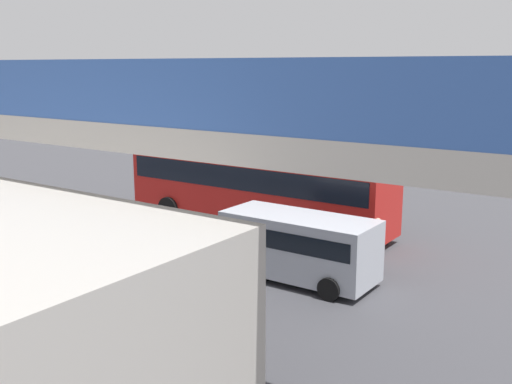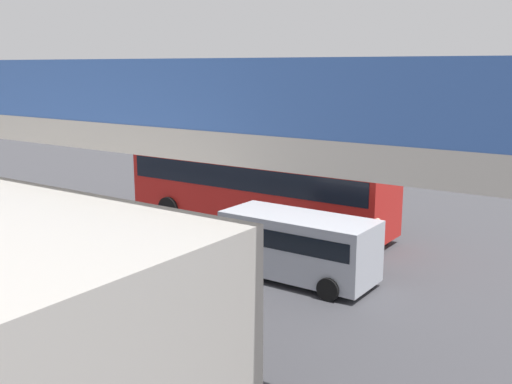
# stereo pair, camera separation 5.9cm
# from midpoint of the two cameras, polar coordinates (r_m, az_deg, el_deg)

# --- Properties ---
(ground) EXTENTS (80.00, 80.00, 0.00)m
(ground) POSITION_cam_midpoint_polar(r_m,az_deg,el_deg) (24.94, 0.32, -3.23)
(ground) COLOR #424247
(city_bus) EXTENTS (11.54, 2.85, 3.15)m
(city_bus) POSITION_cam_midpoint_polar(r_m,az_deg,el_deg) (24.33, 0.10, 0.94)
(city_bus) COLOR red
(city_bus) RESTS_ON ground
(parked_van) EXTENTS (4.80, 2.17, 2.05)m
(parked_van) POSITION_cam_midpoint_polar(r_m,az_deg,el_deg) (18.52, 4.18, -4.89)
(parked_van) COLOR #B7BCC6
(parked_van) RESTS_ON ground
(pedestrian) EXTENTS (0.38, 0.38, 1.79)m
(pedestrian) POSITION_cam_midpoint_polar(r_m,az_deg,el_deg) (19.64, 11.53, -5.01)
(pedestrian) COLOR #2D2D38
(pedestrian) RESTS_ON ground
(traffic_sign) EXTENTS (0.08, 0.60, 2.80)m
(traffic_sign) POSITION_cam_midpoint_polar(r_m,az_deg,el_deg) (26.55, 11.34, 1.65)
(traffic_sign) COLOR slate
(traffic_sign) RESTS_ON ground
(lane_dash_leftmost) EXTENTS (2.00, 0.20, 0.01)m
(lane_dash_leftmost) POSITION_cam_midpoint_polar(r_m,az_deg,el_deg) (24.99, 10.91, -3.42)
(lane_dash_leftmost) COLOR silver
(lane_dash_leftmost) RESTS_ON ground
(lane_dash_left) EXTENTS (2.00, 0.20, 0.01)m
(lane_dash_left) POSITION_cam_midpoint_polar(r_m,az_deg,el_deg) (26.78, 3.07, -2.17)
(lane_dash_left) COLOR silver
(lane_dash_left) RESTS_ON ground
(lane_dash_centre) EXTENTS (2.00, 0.20, 0.01)m
(lane_dash_centre) POSITION_cam_midpoint_polar(r_m,az_deg,el_deg) (29.02, -3.65, -1.07)
(lane_dash_centre) COLOR silver
(lane_dash_centre) RESTS_ON ground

